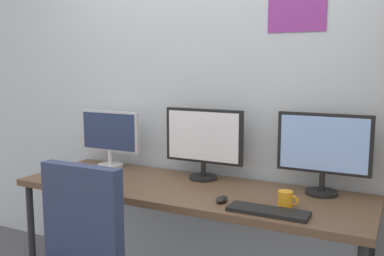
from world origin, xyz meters
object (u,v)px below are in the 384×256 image
at_px(monitor_left, 110,136).
at_px(monitor_right, 324,149).
at_px(desk, 188,195).
at_px(coffee_mug, 286,200).
at_px(mouse_left_side, 49,172).
at_px(keyboard_left, 89,183).
at_px(keyboard_right, 268,211).
at_px(monitor_center, 204,140).
at_px(mouse_right_side, 222,199).

xyz_separation_m(monitor_left, monitor_right, (1.47, 0.00, 0.03)).
distance_m(desk, coffee_mug, 0.64).
relative_size(monitor_right, mouse_left_side, 5.35).
bearing_deg(desk, monitor_right, 16.08).
height_order(keyboard_left, coffee_mug, coffee_mug).
bearing_deg(coffee_mug, mouse_left_side, -178.85).
xyz_separation_m(desk, keyboard_left, (-0.56, -0.23, 0.06)).
relative_size(monitor_left, keyboard_left, 1.29).
distance_m(keyboard_right, mouse_left_side, 1.53).
relative_size(monitor_center, keyboard_left, 1.41).
relative_size(desk, mouse_left_side, 22.01).
xyz_separation_m(desk, monitor_left, (-0.74, 0.21, 0.28)).
height_order(monitor_center, coffee_mug, monitor_center).
relative_size(monitor_left, mouse_right_side, 4.98).
relative_size(monitor_center, mouse_left_side, 5.44).
bearing_deg(monitor_center, mouse_left_side, -159.45).
xyz_separation_m(mouse_left_side, mouse_right_side, (1.26, -0.02, 0.00)).
xyz_separation_m(monitor_right, coffee_mug, (-0.12, -0.33, -0.22)).
xyz_separation_m(desk, coffee_mug, (0.62, -0.12, 0.10)).
bearing_deg(mouse_left_side, monitor_left, 57.49).
distance_m(monitor_center, keyboard_right, 0.75).
bearing_deg(keyboard_left, monitor_left, 111.73).
distance_m(monitor_right, coffee_mug, 0.41).
xyz_separation_m(monitor_right, keyboard_left, (-1.30, -0.44, -0.25)).
relative_size(monitor_left, monitor_center, 0.91).
relative_size(desk, monitor_center, 4.04).
height_order(desk, monitor_center, monitor_center).
bearing_deg(desk, coffee_mug, -10.88).
relative_size(monitor_left, coffee_mug, 4.51).
xyz_separation_m(monitor_left, coffee_mug, (1.35, -0.33, -0.18)).
bearing_deg(keyboard_left, monitor_right, 18.84).
bearing_deg(keyboard_left, mouse_right_side, 3.85).
bearing_deg(monitor_center, keyboard_right, -38.30).
height_order(keyboard_right, mouse_right_side, mouse_right_side).
bearing_deg(monitor_right, monitor_center, 180.00).
distance_m(desk, mouse_right_side, 0.34).
relative_size(monitor_right, keyboard_left, 1.38).
distance_m(monitor_center, keyboard_left, 0.75).
xyz_separation_m(desk, mouse_right_side, (0.29, -0.17, 0.07)).
bearing_deg(coffee_mug, monitor_center, 151.81).
bearing_deg(mouse_left_side, monitor_center, 20.55).
relative_size(monitor_center, mouse_right_side, 5.44).
xyz_separation_m(monitor_center, keyboard_right, (0.56, -0.44, -0.24)).
height_order(monitor_center, mouse_left_side, monitor_center).
xyz_separation_m(keyboard_right, mouse_right_side, (-0.27, 0.06, 0.01)).
distance_m(keyboard_left, keyboard_right, 1.12).
bearing_deg(coffee_mug, desk, 169.12).
xyz_separation_m(keyboard_left, coffee_mug, (1.18, 0.11, 0.04)).
bearing_deg(mouse_right_side, coffee_mug, 9.39).
bearing_deg(monitor_left, desk, -16.08).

